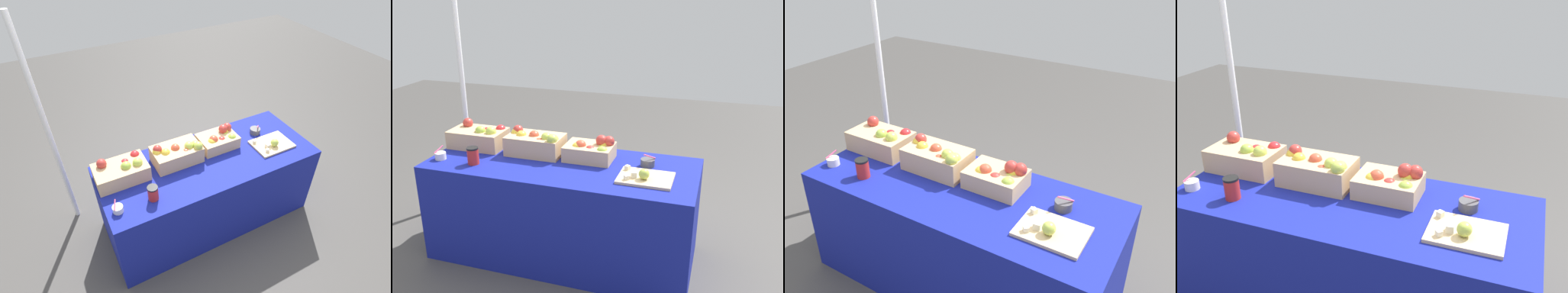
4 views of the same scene
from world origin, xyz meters
TOP-DOWN VIEW (x-y plane):
  - ground_plane at (0.00, 0.00)m, footprint 10.00×10.00m
  - table at (0.00, 0.00)m, footprint 1.90×0.76m
  - apple_crate_left at (-0.72, 0.12)m, footprint 0.42×0.26m
  - apple_crate_middle at (-0.25, 0.10)m, footprint 0.41×0.25m
  - apple_crate_right at (0.18, 0.12)m, footprint 0.34×0.24m
  - cutting_board_front at (0.61, -0.10)m, footprint 0.35×0.26m
  - sample_bowl_near at (0.59, 0.13)m, footprint 0.10×0.10m
  - sample_bowl_mid at (-0.86, -0.20)m, footprint 0.08×0.08m
  - coffee_cup at (-0.59, -0.20)m, footprint 0.08×0.08m
  - tent_pole at (-1.15, 0.61)m, footprint 0.04×0.04m

SIDE VIEW (x-z plane):
  - ground_plane at x=0.00m, z-range 0.00..0.00m
  - table at x=0.00m, z-range 0.00..0.74m
  - cutting_board_front at x=0.61m, z-range 0.71..0.80m
  - sample_bowl_mid at x=-0.86m, z-range 0.72..0.81m
  - sample_bowl_near at x=0.59m, z-range 0.71..0.82m
  - coffee_cup at x=-0.59m, z-range 0.74..0.86m
  - apple_crate_right at x=0.18m, z-range 0.72..0.90m
  - apple_crate_left at x=-0.72m, z-range 0.72..0.92m
  - apple_crate_middle at x=-0.25m, z-range 0.73..0.92m
  - tent_pole at x=-1.15m, z-range 0.00..1.98m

